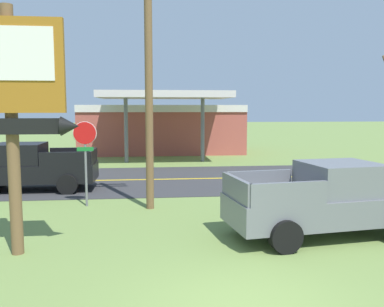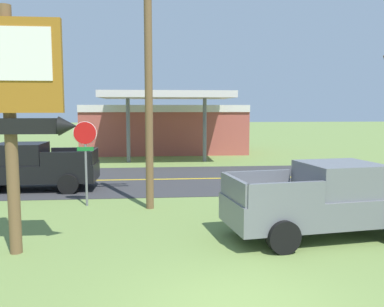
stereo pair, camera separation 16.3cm
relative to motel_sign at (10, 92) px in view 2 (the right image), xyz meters
name	(u,v)px [view 2 (the right image)]	position (x,y,z in m)	size (l,w,h in m)	color
road_asphalt	(182,179)	(4.54, 9.79, -3.75)	(140.00, 8.00, 0.02)	#333335
road_centre_line	(182,179)	(4.54, 9.79, -3.74)	(126.00, 0.20, 0.01)	gold
motel_sign	(10,92)	(0.00, 0.00, 0.00)	(2.77, 0.54, 5.68)	brown
stop_sign	(85,148)	(0.85, 4.76, -1.74)	(0.80, 0.08, 2.95)	slate
utility_pole	(148,71)	(3.05, 4.20, 0.86)	(1.94, 0.26, 8.64)	brown
gas_station	(164,127)	(4.02, 21.93, -1.82)	(12.00, 11.50, 4.40)	#A84C42
pickup_grey_parked_on_lawn	(326,200)	(7.73, 0.71, -2.80)	(5.42, 2.77, 1.96)	slate
pickup_black_on_road	(31,167)	(-1.86, 7.79, -2.80)	(5.20, 2.24, 1.96)	black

